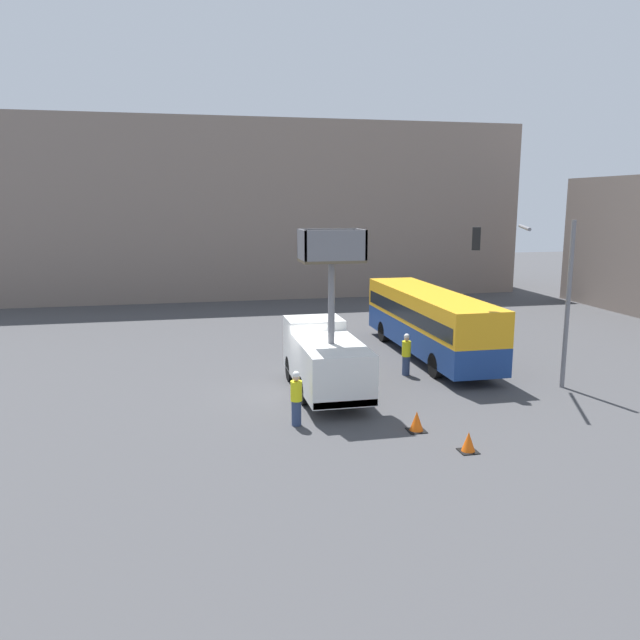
# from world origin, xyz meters

# --- Properties ---
(ground_plane) EXTENTS (120.00, 120.00, 0.00)m
(ground_plane) POSITION_xyz_m (0.00, 0.00, 0.00)
(ground_plane) COLOR #424244
(building_backdrop_far) EXTENTS (44.00, 10.00, 13.25)m
(building_backdrop_far) POSITION_xyz_m (0.00, 28.26, 6.63)
(building_backdrop_far) COLOR gray
(building_backdrop_far) RESTS_ON ground_plane
(utility_truck) EXTENTS (2.27, 6.19, 6.33)m
(utility_truck) POSITION_xyz_m (0.93, -0.36, 1.52)
(utility_truck) COLOR silver
(utility_truck) RESTS_ON ground_plane
(city_bus) EXTENTS (2.47, 11.42, 3.10)m
(city_bus) POSITION_xyz_m (7.03, 4.41, 1.83)
(city_bus) COLOR navy
(city_bus) RESTS_ON ground_plane
(traffic_light_pole) EXTENTS (3.57, 3.32, 6.60)m
(traffic_light_pole) POSITION_xyz_m (9.24, -0.97, 4.45)
(traffic_light_pole) COLOR slate
(traffic_light_pole) RESTS_ON ground_plane
(road_worker_near_truck) EXTENTS (0.38, 0.38, 1.85)m
(road_worker_near_truck) POSITION_xyz_m (-0.74, -3.51, 0.93)
(road_worker_near_truck) COLOR navy
(road_worker_near_truck) RESTS_ON ground_plane
(road_worker_directing) EXTENTS (0.38, 0.38, 1.81)m
(road_worker_directing) POSITION_xyz_m (4.88, 1.50, 0.90)
(road_worker_directing) COLOR navy
(road_worker_directing) RESTS_ON ground_plane
(traffic_cone_near_truck) EXTENTS (0.58, 0.58, 0.66)m
(traffic_cone_near_truck) POSITION_xyz_m (2.95, -4.85, 0.31)
(traffic_cone_near_truck) COLOR black
(traffic_cone_near_truck) RESTS_ON ground_plane
(traffic_cone_mid_road) EXTENTS (0.54, 0.54, 0.61)m
(traffic_cone_mid_road) POSITION_xyz_m (3.84, -6.78, 0.29)
(traffic_cone_mid_road) COLOR black
(traffic_cone_mid_road) RESTS_ON ground_plane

